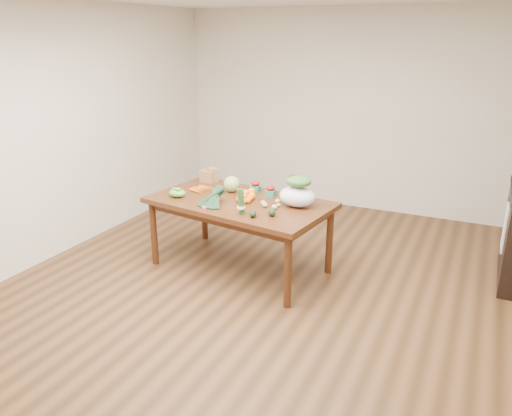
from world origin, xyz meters
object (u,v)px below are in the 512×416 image
at_px(mandarin_cluster, 245,198).
at_px(asparagus_bundle, 241,201).
at_px(dining_table, 240,235).
at_px(cabbage, 232,184).
at_px(paper_bag, 208,175).
at_px(salad_bag, 297,193).
at_px(kale_bunch, 211,198).

bearing_deg(mandarin_cluster, asparagus_bundle, -68.97).
xyz_separation_m(dining_table, cabbage, (-0.21, 0.22, 0.46)).
height_order(dining_table, paper_bag, paper_bag).
xyz_separation_m(mandarin_cluster, asparagus_bundle, (0.13, -0.33, 0.08)).
bearing_deg(cabbage, dining_table, -47.21).
height_order(asparagus_bundle, salad_bag, salad_bag).
xyz_separation_m(dining_table, salad_bag, (0.59, 0.08, 0.51)).
xyz_separation_m(cabbage, asparagus_bundle, (0.41, -0.58, 0.04)).
bearing_deg(mandarin_cluster, dining_table, 159.97).
xyz_separation_m(mandarin_cluster, salad_bag, (0.51, 0.11, 0.09)).
xyz_separation_m(cabbage, kale_bunch, (0.03, -0.49, -0.01)).
bearing_deg(kale_bunch, paper_bag, 130.38).
height_order(cabbage, salad_bag, salad_bag).
relative_size(mandarin_cluster, kale_bunch, 0.45).
height_order(paper_bag, cabbage, cabbage).
distance_m(kale_bunch, asparagus_bundle, 0.39).
relative_size(paper_bag, mandarin_cluster, 1.28).
bearing_deg(paper_bag, mandarin_cluster, -34.12).
bearing_deg(asparagus_bundle, paper_bag, 144.11).
xyz_separation_m(dining_table, asparagus_bundle, (0.20, -0.36, 0.50)).
height_order(paper_bag, asparagus_bundle, asparagus_bundle).
bearing_deg(asparagus_bundle, cabbage, 133.46).
bearing_deg(salad_bag, asparagus_bundle, -131.57).
relative_size(mandarin_cluster, asparagus_bundle, 0.72).
distance_m(dining_table, asparagus_bundle, 0.65).
xyz_separation_m(dining_table, mandarin_cluster, (0.08, -0.03, 0.42)).
distance_m(cabbage, mandarin_cluster, 0.38).
distance_m(cabbage, salad_bag, 0.81).
height_order(dining_table, asparagus_bundle, asparagus_bundle).
xyz_separation_m(mandarin_cluster, kale_bunch, (-0.25, -0.24, 0.04)).
distance_m(dining_table, kale_bunch, 0.56).
bearing_deg(kale_bunch, dining_table, 65.47).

